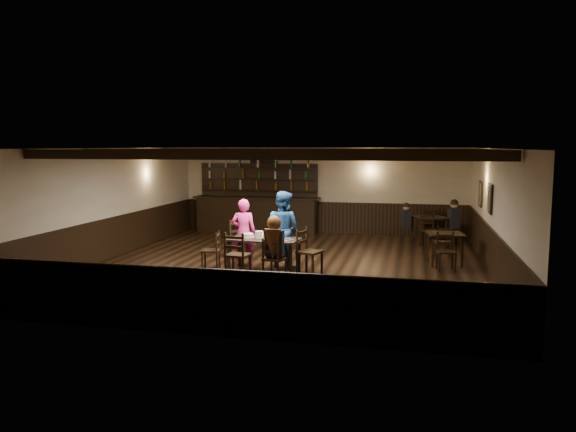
% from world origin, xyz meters
% --- Properties ---
extents(ground, '(10.00, 10.00, 0.00)m').
position_xyz_m(ground, '(0.00, 0.00, 0.00)').
color(ground, black).
rests_on(ground, ground).
extents(room_shell, '(9.02, 10.02, 2.71)m').
position_xyz_m(room_shell, '(0.01, 0.04, 1.75)').
color(room_shell, beige).
rests_on(room_shell, ground).
extents(dining_table, '(1.58, 0.89, 0.75)m').
position_xyz_m(dining_table, '(-0.33, -0.81, 0.67)').
color(dining_table, black).
rests_on(dining_table, ground).
extents(chair_near_left, '(0.51, 0.49, 0.99)m').
position_xyz_m(chair_near_left, '(-0.73, -1.55, 0.58)').
color(chair_near_left, black).
rests_on(chair_near_left, ground).
extents(chair_near_right, '(0.51, 0.49, 0.88)m').
position_xyz_m(chair_near_right, '(0.04, -1.52, 0.52)').
color(chair_near_right, black).
rests_on(chair_near_right, ground).
extents(chair_end_left, '(0.45, 0.46, 0.86)m').
position_xyz_m(chair_end_left, '(-1.50, -0.78, 0.50)').
color(chair_end_left, black).
rests_on(chair_end_left, ground).
extents(chair_end_right, '(0.58, 0.59, 1.01)m').
position_xyz_m(chair_end_right, '(0.60, -0.81, 0.59)').
color(chair_end_right, black).
rests_on(chair_end_right, ground).
extents(chair_far_pushed, '(0.62, 0.62, 0.96)m').
position_xyz_m(chair_far_pushed, '(-1.34, 0.56, 0.56)').
color(chair_far_pushed, black).
rests_on(chair_far_pushed, ground).
extents(woman_pink, '(0.62, 0.46, 1.55)m').
position_xyz_m(woman_pink, '(-0.98, -0.23, 0.78)').
color(woman_pink, '#E23679').
rests_on(woman_pink, ground).
extents(man_blue, '(1.03, 0.92, 1.75)m').
position_xyz_m(man_blue, '(-0.06, -0.17, 0.87)').
color(man_blue, navy).
rests_on(man_blue, ground).
extents(seated_person, '(0.37, 0.56, 0.91)m').
position_xyz_m(seated_person, '(0.06, -1.46, 0.87)').
color(seated_person, black).
rests_on(seated_person, ground).
extents(cake, '(0.26, 0.26, 0.09)m').
position_xyz_m(cake, '(-0.72, -0.70, 0.79)').
color(cake, white).
rests_on(cake, dining_table).
extents(plate_stack_a, '(0.18, 0.18, 0.17)m').
position_xyz_m(plate_stack_a, '(-0.44, -0.83, 0.84)').
color(plate_stack_a, white).
rests_on(plate_stack_a, dining_table).
extents(plate_stack_b, '(0.19, 0.19, 0.22)m').
position_xyz_m(plate_stack_b, '(-0.13, -0.74, 0.86)').
color(plate_stack_b, white).
rests_on(plate_stack_b, dining_table).
extents(tea_light, '(0.05, 0.05, 0.06)m').
position_xyz_m(tea_light, '(-0.25, -0.74, 0.78)').
color(tea_light, '#A5A8AD').
rests_on(tea_light, dining_table).
extents(salt_shaker, '(0.04, 0.04, 0.09)m').
position_xyz_m(salt_shaker, '(0.04, -0.97, 0.80)').
color(salt_shaker, silver).
rests_on(salt_shaker, dining_table).
extents(pepper_shaker, '(0.04, 0.04, 0.10)m').
position_xyz_m(pepper_shaker, '(0.12, -0.92, 0.80)').
color(pepper_shaker, '#A5A8AD').
rests_on(pepper_shaker, dining_table).
extents(drink_glass, '(0.08, 0.08, 0.12)m').
position_xyz_m(drink_glass, '(-0.01, -0.74, 0.81)').
color(drink_glass, silver).
rests_on(drink_glass, dining_table).
extents(menu_red, '(0.31, 0.26, 0.00)m').
position_xyz_m(menu_red, '(0.12, -0.96, 0.75)').
color(menu_red, maroon).
rests_on(menu_red, dining_table).
extents(menu_blue, '(0.33, 0.32, 0.00)m').
position_xyz_m(menu_blue, '(0.18, -0.78, 0.75)').
color(menu_blue, '#102450').
rests_on(menu_blue, dining_table).
extents(bar_counter, '(4.04, 0.70, 2.20)m').
position_xyz_m(bar_counter, '(-2.06, 4.72, 0.73)').
color(bar_counter, black).
rests_on(bar_counter, ground).
extents(back_table_a, '(0.90, 0.90, 0.75)m').
position_xyz_m(back_table_a, '(3.56, 0.88, 0.65)').
color(back_table_a, black).
rests_on(back_table_a, ground).
extents(back_table_b, '(1.13, 1.13, 0.75)m').
position_xyz_m(back_table_b, '(3.27, 3.91, 0.65)').
color(back_table_b, black).
rests_on(back_table_b, ground).
extents(bg_patron_left, '(0.27, 0.37, 0.69)m').
position_xyz_m(bg_patron_left, '(2.62, 3.75, 0.81)').
color(bg_patron_left, black).
rests_on(bg_patron_left, ground).
extents(bg_patron_right, '(0.33, 0.44, 0.81)m').
position_xyz_m(bg_patron_right, '(3.93, 3.73, 0.87)').
color(bg_patron_right, black).
rests_on(bg_patron_right, ground).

